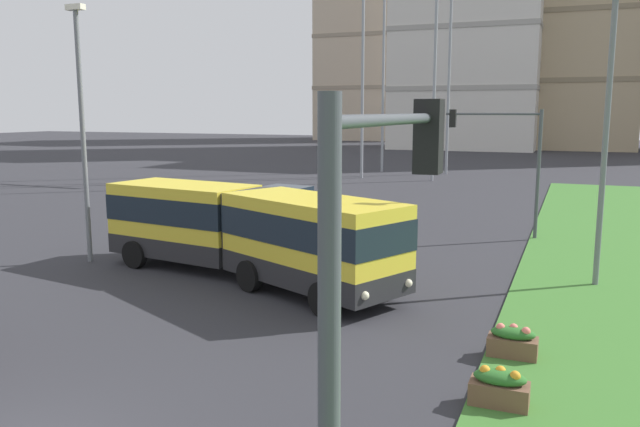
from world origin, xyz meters
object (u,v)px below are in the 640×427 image
object	(u,v)px
car_silver_hatch	(289,201)
traffic_light_far_right	(506,149)
flower_planter_2	(513,341)
streetlight_left	(82,125)
traffic_light_near_right	(375,312)
flower_planter_1	(499,387)
streetlight_median	(606,129)
articulated_bus	(248,231)
apartment_tower_west	(373,14)

from	to	relation	value
car_silver_hatch	traffic_light_far_right	bearing A→B (deg)	-9.61
traffic_light_far_right	flower_planter_2	bearing A→B (deg)	-82.91
traffic_light_far_right	streetlight_left	size ratio (longest dim) A/B	0.61
traffic_light_near_right	flower_planter_1	bearing A→B (deg)	86.65
traffic_light_near_right	streetlight_median	bearing A→B (deg)	82.17
articulated_bus	flower_planter_2	bearing A→B (deg)	-23.59
articulated_bus	car_silver_hatch	size ratio (longest dim) A/B	2.57
flower_planter_2	traffic_light_far_right	world-z (taller)	traffic_light_far_right
articulated_bus	car_silver_hatch	world-z (taller)	articulated_bus
streetlight_median	apartment_tower_west	bearing A→B (deg)	111.34
flower_planter_2	streetlight_median	world-z (taller)	streetlight_median
traffic_light_far_right	flower_planter_1	bearing A→B (deg)	-83.99
traffic_light_far_right	traffic_light_near_right	distance (m)	23.96
flower_planter_1	traffic_light_far_right	xyz separation A→B (m)	(-1.80, 17.09, 3.53)
flower_planter_1	traffic_light_far_right	world-z (taller)	traffic_light_far_right
flower_planter_1	flower_planter_2	xyz separation A→B (m)	(0.00, 2.61, 0.00)
car_silver_hatch	streetlight_left	xyz separation A→B (m)	(-2.46, -12.53, 4.36)
flower_planter_2	streetlight_left	xyz separation A→B (m)	(-15.68, 3.88, 4.69)
articulated_bus	streetlight_median	world-z (taller)	streetlight_median
car_silver_hatch	traffic_light_far_right	xyz separation A→B (m)	(11.41, -1.93, 3.20)
traffic_light_far_right	streetlight_left	bearing A→B (deg)	-142.62
car_silver_hatch	streetlight_left	size ratio (longest dim) A/B	0.49
articulated_bus	car_silver_hatch	distance (m)	13.27
flower_planter_2	traffic_light_near_right	distance (m)	10.08
traffic_light_far_right	streetlight_median	size ratio (longest dim) A/B	0.62
articulated_bus	traffic_light_far_right	world-z (taller)	traffic_light_far_right
streetlight_median	articulated_bus	bearing A→B (deg)	-162.53
traffic_light_far_right	streetlight_left	distance (m)	17.50
flower_planter_2	traffic_light_near_right	xyz separation A→B (m)	(-0.40, -9.44, 3.51)
traffic_light_far_right	traffic_light_near_right	bearing A→B (deg)	-86.65
car_silver_hatch	apartment_tower_west	world-z (taller)	apartment_tower_west
car_silver_hatch	flower_planter_2	bearing A→B (deg)	-51.16
articulated_bus	streetlight_left	distance (m)	7.60
car_silver_hatch	streetlight_median	bearing A→B (deg)	-31.11
flower_planter_1	flower_planter_2	bearing A→B (deg)	90.00
flower_planter_2	traffic_light_far_right	xyz separation A→B (m)	(-1.80, 14.48, 3.53)
traffic_light_far_right	apartment_tower_west	xyz separation A→B (m)	(-35.38, 92.81, 20.18)
articulated_bus	streetlight_left	world-z (taller)	streetlight_left
flower_planter_1	streetlight_median	xyz separation A→B (m)	(1.90, 9.90, 4.63)
car_silver_hatch	traffic_light_near_right	world-z (taller)	traffic_light_near_right
traffic_light_far_right	streetlight_median	world-z (taller)	streetlight_median
car_silver_hatch	streetlight_median	distance (m)	18.17
flower_planter_2	apartment_tower_west	world-z (taller)	apartment_tower_west
traffic_light_far_right	car_silver_hatch	bearing A→B (deg)	170.39
car_silver_hatch	traffic_light_near_right	bearing A→B (deg)	-63.63
articulated_bus	streetlight_median	distance (m)	11.83
flower_planter_1	traffic_light_far_right	distance (m)	17.54
streetlight_left	streetlight_median	size ratio (longest dim) A/B	1.01
articulated_bus	traffic_light_far_right	distance (m)	12.96
flower_planter_2	streetlight_median	bearing A→B (deg)	75.39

